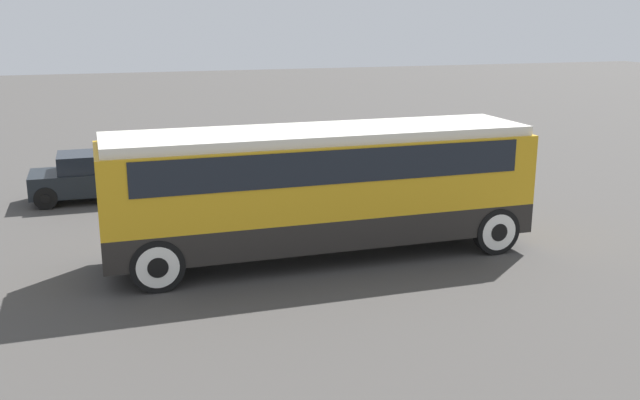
% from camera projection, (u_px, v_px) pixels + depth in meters
% --- Properties ---
extents(ground_plane, '(120.00, 120.00, 0.00)m').
position_uv_depth(ground_plane, '(320.00, 256.00, 17.33)').
color(ground_plane, '#423F3D').
extents(tour_bus, '(10.16, 2.63, 3.11)m').
position_uv_depth(tour_bus, '(324.00, 180.00, 16.89)').
color(tour_bus, black).
rests_on(tour_bus, ground_plane).
extents(parked_car_near, '(4.08, 1.91, 1.32)m').
position_uv_depth(parked_car_near, '(315.00, 180.00, 22.34)').
color(parked_car_near, '#7A6B5B').
rests_on(parked_car_near, ground_plane).
extents(parked_car_mid, '(4.32, 1.84, 1.50)m').
position_uv_depth(parked_car_mid, '(101.00, 176.00, 22.50)').
color(parked_car_mid, black).
rests_on(parked_car_mid, ground_plane).
extents(parked_car_far, '(4.22, 1.89, 1.42)m').
position_uv_depth(parked_car_far, '(417.00, 166.00, 24.13)').
color(parked_car_far, silver).
rests_on(parked_car_far, ground_plane).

